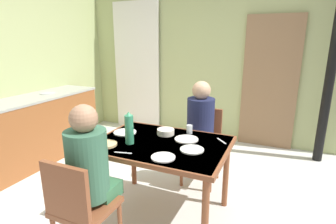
{
  "coord_description": "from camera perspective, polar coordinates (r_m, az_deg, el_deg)",
  "views": [
    {
      "loc": [
        1.26,
        -2.11,
        1.65
      ],
      "look_at": [
        0.29,
        0.09,
        0.99
      ],
      "focal_mm": 28.51,
      "sensor_mm": 36.0,
      "label": 1
    }
  ],
  "objects": [
    {
      "name": "serving_bowl_center",
      "position": [
        2.63,
        -0.5,
        -4.25
      ],
      "size": [
        0.17,
        0.17,
        0.05
      ],
      "primitive_type": "cylinder",
      "color": "silver",
      "rests_on": "dining_table"
    },
    {
      "name": "drinking_glass_by_near_diner",
      "position": [
        2.66,
        4.61,
        -3.71
      ],
      "size": [
        0.06,
        0.06,
        0.09
      ],
      "primitive_type": "cylinder",
      "color": "silver",
      "rests_on": "dining_table"
    },
    {
      "name": "dinner_plate_far_center",
      "position": [
        2.29,
        5.15,
        -8.0
      ],
      "size": [
        0.2,
        0.2,
        0.01
      ],
      "primitive_type": "cylinder",
      "color": "white",
      "rests_on": "dining_table"
    },
    {
      "name": "dinner_plate_far_side",
      "position": [
        2.72,
        -9.19,
        -4.3
      ],
      "size": [
        0.23,
        0.23,
        0.01
      ],
      "primitive_type": "cylinder",
      "color": "white",
      "rests_on": "dining_table"
    },
    {
      "name": "dinner_plate_near_right",
      "position": [
        2.14,
        -1.05,
        -9.66
      ],
      "size": [
        0.19,
        0.19,
        0.01
      ],
      "primitive_type": "cylinder",
      "color": "white",
      "rests_on": "dining_table"
    },
    {
      "name": "person_far_diner",
      "position": [
        2.96,
        6.88,
        -1.86
      ],
      "size": [
        0.3,
        0.37,
        0.77
      ],
      "rotation": [
        0.0,
        0.0,
        3.14
      ],
      "color": "#252145",
      "rests_on": "ground_plane"
    },
    {
      "name": "dining_table",
      "position": [
        2.48,
        -1.41,
        -8.24
      ],
      "size": [
        1.21,
        0.88,
        0.74
      ],
      "color": "brown",
      "rests_on": "ground_plane"
    },
    {
      "name": "bread_plate_sliced",
      "position": [
        2.44,
        -13.08,
        -6.76
      ],
      "size": [
        0.19,
        0.19,
        0.02
      ],
      "primitive_type": "cylinder",
      "color": "#DBB77A",
      "rests_on": "dining_table"
    },
    {
      "name": "wall_left",
      "position": [
        4.35,
        -28.58,
        9.71
      ],
      "size": [
        0.1,
        3.39,
        2.72
      ],
      "primitive_type": "cube",
      "color": "#ACB97A",
      "rests_on": "ground_plane"
    },
    {
      "name": "chair_far_diner",
      "position": [
        3.18,
        7.44,
        -6.08
      ],
      "size": [
        0.4,
        0.4,
        0.87
      ],
      "rotation": [
        0.0,
        0.0,
        3.14
      ],
      "color": "brown",
      "rests_on": "ground_plane"
    },
    {
      "name": "curtain_panel",
      "position": [
        4.97,
        -6.71,
        9.39
      ],
      "size": [
        0.9,
        0.03,
        2.29
      ],
      "primitive_type": "cube",
      "color": "white",
      "rests_on": "ground_plane"
    },
    {
      "name": "door_wooden",
      "position": [
        4.34,
        20.89,
        5.71
      ],
      "size": [
        0.8,
        0.05,
        2.0
      ],
      "primitive_type": "cube",
      "color": "#8C6848",
      "rests_on": "ground_plane"
    },
    {
      "name": "person_near_diner",
      "position": [
        2.06,
        -16.59,
        -10.27
      ],
      "size": [
        0.3,
        0.37,
        0.77
      ],
      "color": "#366D47",
      "rests_on": "ground_plane"
    },
    {
      "name": "wall_back",
      "position": [
        4.55,
        7.84,
        11.57
      ],
      "size": [
        4.52,
        0.1,
        2.72
      ],
      "primitive_type": "cube",
      "color": "#ACB77A",
      "rests_on": "ground_plane"
    },
    {
      "name": "ground_plane",
      "position": [
        2.96,
        -6.17,
        -18.69
      ],
      "size": [
        5.87,
        5.87,
        0.0
      ],
      "primitive_type": "plane",
      "color": "silver"
    },
    {
      "name": "stove_pipe_column",
      "position": [
        4.06,
        31.7,
        9.02
      ],
      "size": [
        0.12,
        0.12,
        2.72
      ],
      "primitive_type": "cylinder",
      "color": "black",
      "rests_on": "ground_plane"
    },
    {
      "name": "dinner_plate_near_left",
      "position": [
        2.51,
        3.97,
        -5.83
      ],
      "size": [
        0.22,
        0.22,
        0.01
      ],
      "primitive_type": "cylinder",
      "color": "white",
      "rests_on": "dining_table"
    },
    {
      "name": "water_bottle_green_near",
      "position": [
        2.4,
        -8.3,
        -3.54
      ],
      "size": [
        0.08,
        0.08,
        0.3
      ],
      "color": "#369265",
      "rests_on": "dining_table"
    },
    {
      "name": "cutlery_knife_near",
      "position": [
        2.52,
        11.36,
        -6.08
      ],
      "size": [
        0.11,
        0.12,
        0.0
      ],
      "primitive_type": "cube",
      "rotation": [
        0.0,
        0.0,
        2.32
      ],
      "color": "silver",
      "rests_on": "dining_table"
    },
    {
      "name": "chair_near_diner",
      "position": [
        2.11,
        -18.46,
        -18.61
      ],
      "size": [
        0.4,
        0.4,
        0.87
      ],
      "color": "brown",
      "rests_on": "ground_plane"
    },
    {
      "name": "cutlery_fork_near",
      "position": [
        2.26,
        -9.59,
        -8.6
      ],
      "size": [
        0.15,
        0.05,
        0.0
      ],
      "primitive_type": "cube",
      "rotation": [
        0.0,
        0.0,
        0.22
      ],
      "color": "silver",
      "rests_on": "dining_table"
    },
    {
      "name": "kitchen_counter",
      "position": [
        4.12,
        -26.59,
        -3.3
      ],
      "size": [
        0.61,
        1.93,
        0.91
      ],
      "color": "#95532A",
      "rests_on": "ground_plane"
    }
  ]
}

